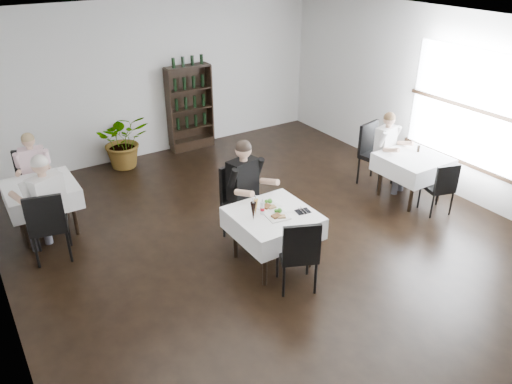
% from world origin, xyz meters
% --- Properties ---
extents(room_shell, '(9.00, 9.00, 9.00)m').
position_xyz_m(room_shell, '(0.00, 0.00, 1.50)').
color(room_shell, black).
rests_on(room_shell, ground).
extents(window_right, '(0.06, 2.30, 1.85)m').
position_xyz_m(window_right, '(3.48, 0.00, 1.50)').
color(window_right, white).
rests_on(window_right, room_shell).
extents(wine_shelf, '(0.90, 0.28, 1.75)m').
position_xyz_m(wine_shelf, '(0.60, 4.31, 0.85)').
color(wine_shelf, black).
rests_on(wine_shelf, ground).
extents(main_table, '(1.03, 1.03, 0.77)m').
position_xyz_m(main_table, '(-0.30, 0.00, 0.62)').
color(main_table, black).
rests_on(main_table, ground).
extents(left_table, '(0.98, 0.98, 0.77)m').
position_xyz_m(left_table, '(-2.70, 2.50, 0.62)').
color(left_table, black).
rests_on(left_table, ground).
extents(right_table, '(0.98, 0.98, 0.77)m').
position_xyz_m(right_table, '(2.70, 0.30, 0.62)').
color(right_table, black).
rests_on(right_table, ground).
extents(potted_tree, '(1.11, 1.01, 1.07)m').
position_xyz_m(potted_tree, '(-0.89, 4.14, 0.53)').
color(potted_tree, '#266021').
rests_on(potted_tree, ground).
extents(main_chair_far, '(0.62, 0.62, 1.11)m').
position_xyz_m(main_chair_far, '(-0.29, 0.84, 0.64)').
color(main_chair_far, black).
rests_on(main_chair_far, ground).
extents(main_chair_near, '(0.61, 0.61, 1.01)m').
position_xyz_m(main_chair_near, '(-0.37, -0.66, 0.58)').
color(main_chair_near, black).
rests_on(main_chair_near, ground).
extents(left_chair_far, '(0.63, 0.64, 1.06)m').
position_xyz_m(left_chair_far, '(-2.73, 3.11, 0.61)').
color(left_chair_far, black).
rests_on(left_chair_far, ground).
extents(left_chair_near, '(0.58, 0.58, 1.05)m').
position_xyz_m(left_chair_near, '(-2.80, 1.65, 0.60)').
color(left_chair_near, black).
rests_on(left_chair_near, ground).
extents(right_chair_far, '(0.59, 0.60, 1.10)m').
position_xyz_m(right_chair_far, '(2.59, 1.10, 0.63)').
color(right_chair_far, black).
rests_on(right_chair_far, ground).
extents(right_chair_near, '(0.50, 0.50, 0.89)m').
position_xyz_m(right_chair_near, '(2.68, -0.32, 0.51)').
color(right_chair_near, black).
rests_on(right_chair_near, ground).
extents(diner_main, '(0.64, 0.67, 1.55)m').
position_xyz_m(diner_main, '(-0.28, 0.66, 0.90)').
color(diner_main, '#45444C').
rests_on(diner_main, ground).
extents(diner_left_far, '(0.55, 0.57, 1.34)m').
position_xyz_m(diner_left_far, '(-2.65, 3.14, 0.78)').
color(diner_left_far, '#45444C').
rests_on(diner_left_far, ground).
extents(diner_left_near, '(0.68, 0.71, 1.52)m').
position_xyz_m(diner_left_near, '(-2.76, 1.82, 0.88)').
color(diner_left_near, '#45444C').
rests_on(diner_left_near, ground).
extents(diner_right_far, '(0.56, 0.58, 1.37)m').
position_xyz_m(diner_right_far, '(2.66, 0.81, 0.80)').
color(diner_right_far, '#45444C').
rests_on(diner_right_far, ground).
extents(plate_far, '(0.34, 0.34, 0.09)m').
position_xyz_m(plate_far, '(-0.27, 0.17, 0.79)').
color(plate_far, white).
rests_on(plate_far, main_table).
extents(plate_near, '(0.31, 0.31, 0.09)m').
position_xyz_m(plate_near, '(-0.30, -0.11, 0.79)').
color(plate_near, white).
rests_on(plate_near, main_table).
extents(pilsner_dark, '(0.08, 0.08, 0.32)m').
position_xyz_m(pilsner_dark, '(-0.62, -0.02, 0.90)').
color(pilsner_dark, black).
rests_on(pilsner_dark, main_table).
extents(pilsner_lager, '(0.06, 0.06, 0.28)m').
position_xyz_m(pilsner_lager, '(-0.51, 0.09, 0.88)').
color(pilsner_lager, gold).
rests_on(pilsner_lager, main_table).
extents(coke_bottle, '(0.06, 0.06, 0.22)m').
position_xyz_m(coke_bottle, '(-0.43, 0.05, 0.86)').
color(coke_bottle, silver).
rests_on(coke_bottle, main_table).
extents(napkin_cutlery, '(0.20, 0.20, 0.02)m').
position_xyz_m(napkin_cutlery, '(0.05, -0.18, 0.78)').
color(napkin_cutlery, black).
rests_on(napkin_cutlery, main_table).
extents(pepper_mill, '(0.06, 0.06, 0.11)m').
position_xyz_m(pepper_mill, '(2.91, 0.39, 0.83)').
color(pepper_mill, black).
rests_on(pepper_mill, right_table).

